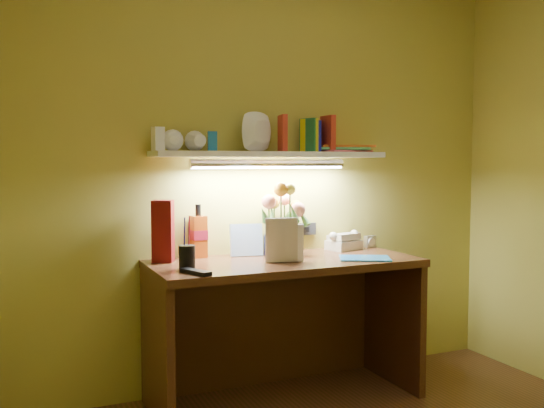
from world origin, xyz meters
The scene contains 13 objects.
desk centered at (0.00, 1.20, 0.38)m, with size 1.40×0.60×0.75m, color #3A1910.
flower_bouquet centered at (0.07, 1.37, 0.94)m, with size 0.24×0.24×0.38m, color #090D37, non-canonical shape.
telephone centered at (0.46, 1.39, 0.80)m, with size 0.18×0.14×0.11m, color beige, non-canonical shape.
desk_clock centered at (0.66, 1.41, 0.78)m, with size 0.07×0.03×0.07m, color silver.
whisky_bottle centered at (-0.39, 1.45, 0.89)m, with size 0.08×0.08×0.28m, color #BF4B0F, non-canonical shape.
whisky_box centered at (-0.60, 1.39, 0.91)m, with size 0.10×0.10×0.32m, color #5B0C0B.
pen_cup centered at (-0.54, 1.15, 0.85)m, with size 0.08×0.08×0.19m, color black.
art_card centered at (-0.14, 1.40, 0.84)m, with size 0.17×0.03×0.17m, color white, non-canonical shape.
tv_remote centered at (-0.54, 1.00, 0.76)m, with size 0.05×0.17×0.02m, color black.
blue_folder centered at (0.40, 1.06, 0.75)m, with size 0.26×0.19×0.01m, color #1D70B7.
desk_book_a centered at (-0.14, 1.14, 0.86)m, with size 0.17×0.02×0.23m, color beige.
desk_book_b centered at (-0.08, 1.14, 0.85)m, with size 0.14×0.01×0.19m, color white.
wall_shelf centered at (0.02, 1.38, 1.33)m, with size 1.32×0.35×0.24m.
Camera 1 is at (-1.32, -1.64, 1.26)m, focal length 40.00 mm.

